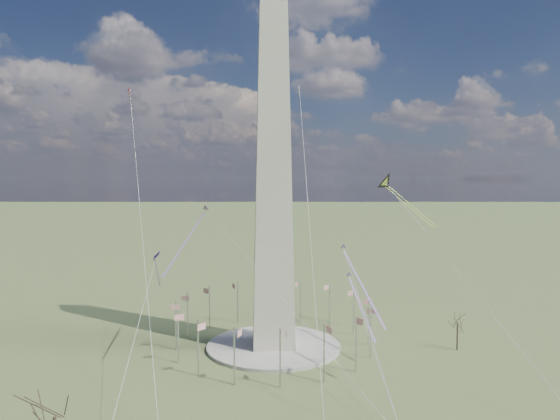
{
  "coord_description": "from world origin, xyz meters",
  "views": [
    {
      "loc": [
        -7.37,
        -131.79,
        45.31
      ],
      "look_at": [
        1.78,
        0.0,
        37.16
      ],
      "focal_mm": 32.0,
      "sensor_mm": 36.0,
      "label": 1
    }
  ],
  "objects": [
    {
      "name": "washington_monument",
      "position": [
        0.0,
        0.0,
        47.95
      ],
      "size": [
        15.56,
        15.56,
        100.0
      ],
      "color": "beige",
      "rests_on": "plaza"
    },
    {
      "name": "kite_small_red",
      "position": [
        -43.49,
        29.44,
        73.2
      ],
      "size": [
        1.22,
        1.92,
        4.67
      ],
      "rotation": [
        0.0,
        0.0,
        2.86
      ],
      "color": "red",
      "rests_on": "ground"
    },
    {
      "name": "kite_small_white",
      "position": [
        12.28,
        51.09,
        79.07
      ],
      "size": [
        1.32,
        2.13,
        4.84
      ],
      "rotation": [
        0.0,
        0.0,
        2.72
      ],
      "color": "silver",
      "rests_on": "ground"
    },
    {
      "name": "flagpole_ring",
      "position": [
        -0.0,
        -0.0,
        7.27
      ],
      "size": [
        54.4,
        54.4,
        13.0
      ],
      "color": "#B4B6BB",
      "rests_on": "ground"
    },
    {
      "name": "kite_streamer_mid",
      "position": [
        -20.91,
        -4.34,
        32.34
      ],
      "size": [
        9.71,
        21.63,
        15.64
      ],
      "rotation": [
        0.0,
        0.0,
        2.76
      ],
      "color": "#E24823",
      "rests_on": "ground"
    },
    {
      "name": "tree_far",
      "position": [
        -35.88,
        -57.54,
        10.67
      ],
      "size": [
        8.56,
        8.56,
        14.97
      ],
      "color": "#413727",
      "rests_on": "ground"
    },
    {
      "name": "tree_near",
      "position": [
        48.59,
        -5.48,
        7.93
      ],
      "size": [
        6.36,
        6.36,
        11.13
      ],
      "color": "#413727",
      "rests_on": "ground"
    },
    {
      "name": "kite_delta_black",
      "position": [
        35.36,
        15.07,
        43.51
      ],
      "size": [
        15.47,
        17.21,
        15.55
      ],
      "rotation": [
        0.0,
        0.0,
        3.84
      ],
      "color": "black",
      "rests_on": "ground"
    },
    {
      "name": "ground",
      "position": [
        0.0,
        0.0,
        0.0
      ],
      "size": [
        2000.0,
        2000.0,
        0.0
      ],
      "primitive_type": "plane",
      "color": "#425B2D",
      "rests_on": "ground"
    },
    {
      "name": "kite_streamer_left",
      "position": [
        19.33,
        -13.48,
        22.64
      ],
      "size": [
        6.44,
        23.14,
        16.08
      ],
      "rotation": [
        0.0,
        0.0,
        3.36
      ],
      "color": "#E24823",
      "rests_on": "ground"
    },
    {
      "name": "kite_streamer_right",
      "position": [
        22.44,
        -1.98,
        13.74
      ],
      "size": [
        3.93,
        20.29,
        13.96
      ],
      "rotation": [
        0.0,
        0.0,
        3.27
      ],
      "color": "#E24823",
      "rests_on": "ground"
    },
    {
      "name": "plaza",
      "position": [
        0.0,
        0.0,
        0.4
      ],
      "size": [
        36.0,
        36.0,
        0.8
      ],
      "primitive_type": "cylinder",
      "color": "#BBB9AB",
      "rests_on": "ground"
    },
    {
      "name": "kite_diamond_purple",
      "position": [
        -32.03,
        7.55,
        23.19
      ],
      "size": [
        1.87,
        3.29,
        10.24
      ],
      "rotation": [
        0.0,
        0.0,
        2.85
      ],
      "color": "#341667",
      "rests_on": "ground"
    }
  ]
}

